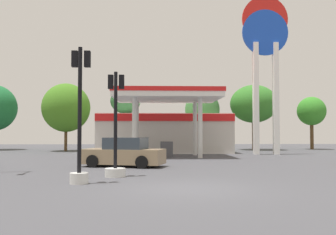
{
  "coord_description": "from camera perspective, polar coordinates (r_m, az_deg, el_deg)",
  "views": [
    {
      "loc": [
        -1.05,
        -11.72,
        1.76
      ],
      "look_at": [
        -0.06,
        14.57,
        2.82
      ],
      "focal_mm": 39.91,
      "sensor_mm": 36.0,
      "label": 1
    }
  ],
  "objects": [
    {
      "name": "ground_plane",
      "position": [
        11.9,
        3.0,
        -10.82
      ],
      "size": [
        90.0,
        90.0,
        0.0
      ],
      "primitive_type": "plane",
      "color": "#47474C",
      "rests_on": "ground"
    },
    {
      "name": "gas_station",
      "position": [
        33.13,
        -0.55,
        -1.94
      ],
      "size": [
        11.5,
        12.8,
        4.82
      ],
      "color": "beige",
      "rests_on": "ground"
    },
    {
      "name": "station_pole_sign",
      "position": [
        31.81,
        14.64,
        9.4
      ],
      "size": [
        3.75,
        0.56,
        12.93
      ],
      "color": "white",
      "rests_on": "ground"
    },
    {
      "name": "car_2",
      "position": [
        19.54,
        -6.81,
        -5.46
      ],
      "size": [
        4.52,
        2.83,
        1.51
      ],
      "color": "black",
      "rests_on": "ground"
    },
    {
      "name": "traffic_signal_0",
      "position": [
        15.09,
        -8.03,
        -4.23
      ],
      "size": [
        0.83,
        0.83,
        4.2
      ],
      "color": "silver",
      "rests_on": "ground"
    },
    {
      "name": "traffic_signal_1",
      "position": [
        13.29,
        -13.33,
        -2.14
      ],
      "size": [
        0.65,
        0.67,
        4.74
      ],
      "color": "silver",
      "rests_on": "ground"
    },
    {
      "name": "tree_1",
      "position": [
        37.07,
        -15.3,
        1.45
      ],
      "size": [
        4.57,
        4.57,
        6.47
      ],
      "color": "brown",
      "rests_on": "ground"
    },
    {
      "name": "tree_2",
      "position": [
        37.31,
        -6.51,
        2.51
      ],
      "size": [
        3.0,
        3.0,
        6.2
      ],
      "color": "brown",
      "rests_on": "ground"
    },
    {
      "name": "tree_3",
      "position": [
        36.55,
        5.26,
        1.21
      ],
      "size": [
        3.37,
        3.37,
        5.79
      ],
      "color": "brown",
      "rests_on": "ground"
    },
    {
      "name": "tree_4",
      "position": [
        39.13,
        12.95,
        2.02
      ],
      "size": [
        4.78,
        4.78,
        6.63
      ],
      "color": "brown",
      "rests_on": "ground"
    },
    {
      "name": "tree_5",
      "position": [
        42.19,
        21.07,
        0.88
      ],
      "size": [
        2.96,
        2.96,
        5.53
      ],
      "color": "brown",
      "rests_on": "ground"
    }
  ]
}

